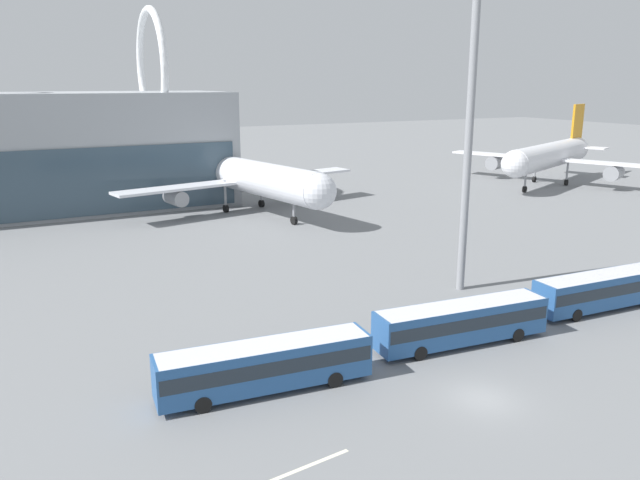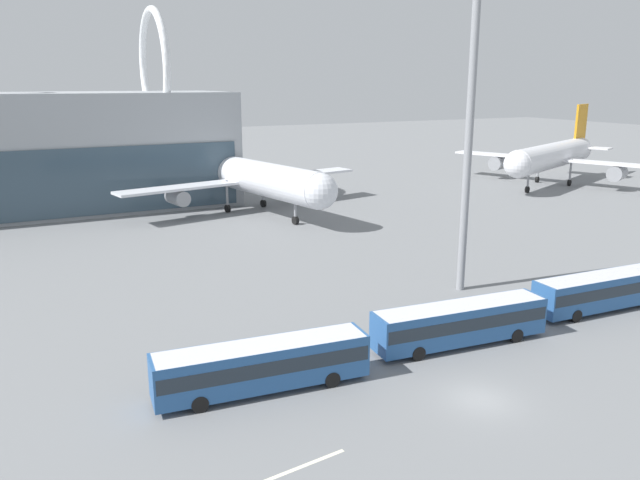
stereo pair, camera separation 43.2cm
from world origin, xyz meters
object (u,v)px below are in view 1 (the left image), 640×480
shuttle_bus_0 (265,364)px  floodlight_mast (472,79)px  airliner_at_gate_far (246,176)px  airliner_parked_remote (551,155)px  shuttle_bus_1 (462,321)px  shuttle_bus_2 (604,288)px

shuttle_bus_0 → floodlight_mast: floodlight_mast is taller
airliner_at_gate_far → airliner_parked_remote: bearing=75.9°
airliner_at_gate_far → shuttle_bus_0: airliner_at_gate_far is taller
airliner_at_gate_far → floodlight_mast: bearing=-5.0°
shuttle_bus_1 → floodlight_mast: size_ratio=0.42×
shuttle_bus_2 → shuttle_bus_1: bearing=-176.1°
airliner_at_gate_far → shuttle_bus_2: bearing=1.6°
airliner_parked_remote → shuttle_bus_2: airliner_parked_remote is taller
floodlight_mast → airliner_at_gate_far: bearing=96.5°
airliner_parked_remote → shuttle_bus_1: (-60.46, -48.95, -3.45)m
airliner_parked_remote → shuttle_bus_0: size_ratio=2.74×
shuttle_bus_0 → floodlight_mast: bearing=28.0°
airliner_parked_remote → shuttle_bus_2: bearing=23.4°
airliner_at_gate_far → floodlight_mast: floodlight_mast is taller
shuttle_bus_2 → airliner_at_gate_far: bearing=105.8°
airliner_at_gate_far → floodlight_mast: 44.19m
shuttle_bus_0 → shuttle_bus_2: (30.10, 0.39, 0.00)m
airliner_at_gate_far → shuttle_bus_1: size_ratio=2.86×
airliner_at_gate_far → shuttle_bus_0: size_ratio=2.86×
airliner_parked_remote → floodlight_mast: size_ratio=1.16×
shuttle_bus_2 → shuttle_bus_0: bearing=-176.6°
airliner_at_gate_far → shuttle_bus_1: bearing=-14.9°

